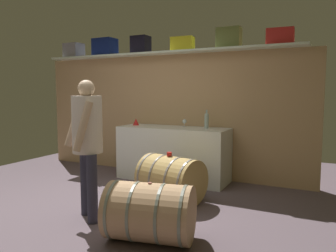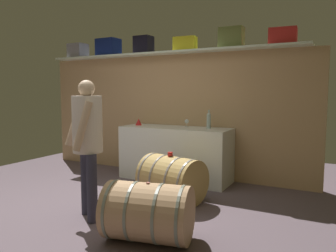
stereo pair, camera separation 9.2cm
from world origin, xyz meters
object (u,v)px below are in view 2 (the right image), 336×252
at_px(wine_barrel_near, 172,178).
at_px(wine_glass, 187,122).
at_px(wine_barrel_far, 148,212).
at_px(winemaker_pouring, 87,135).
at_px(toolcase_navy, 108,47).
at_px(toolcase_red, 283,36).
at_px(wine_bottle_clear, 209,120).
at_px(tasting_cup, 170,154).
at_px(work_cabinet, 175,154).
at_px(toolcase_yellow, 185,44).
at_px(toolcase_olive, 231,38).
at_px(toolcase_black, 144,45).
at_px(toolcase_grey, 78,51).
at_px(red_funnel, 139,122).

bearing_deg(wine_barrel_near, wine_glass, 118.15).
distance_m(wine_barrel_near, wine_barrel_far, 1.21).
bearing_deg(winemaker_pouring, toolcase_navy, -22.83).
distance_m(toolcase_red, wine_glass, 1.92).
relative_size(wine_bottle_clear, tasting_cup, 4.34).
distance_m(work_cabinet, winemaker_pouring, 2.02).
bearing_deg(tasting_cup, toolcase_yellow, 106.04).
relative_size(toolcase_olive, wine_glass, 2.83).
xyz_separation_m(toolcase_black, toolcase_olive, (1.58, 0.00, 0.01)).
bearing_deg(wine_barrel_far, wine_barrel_near, 94.13).
bearing_deg(toolcase_black, work_cabinet, -17.79).
bearing_deg(toolcase_grey, winemaker_pouring, -43.25).
height_order(wine_bottle_clear, wine_barrel_far, wine_bottle_clear).
relative_size(work_cabinet, wine_bottle_clear, 6.21).
distance_m(toolcase_grey, toolcase_black, 1.52).
xyz_separation_m(wine_barrel_near, tasting_cup, (-0.03, -0.00, 0.33)).
relative_size(toolcase_grey, wine_barrel_far, 0.37).
relative_size(wine_bottle_clear, wine_glass, 2.27).
bearing_deg(toolcase_red, toolcase_black, 176.43).
height_order(wine_barrel_near, tasting_cup, tasting_cup).
height_order(wine_bottle_clear, tasting_cup, wine_bottle_clear).
bearing_deg(work_cabinet, toolcase_grey, 174.23).
xyz_separation_m(red_funnel, winemaker_pouring, (0.58, -1.96, 0.04)).
relative_size(work_cabinet, wine_glass, 14.08).
bearing_deg(toolcase_yellow, wine_barrel_far, -77.31).
distance_m(toolcase_black, winemaker_pouring, 2.60).
bearing_deg(red_funnel, toolcase_red, 5.24).
bearing_deg(toolcase_red, wine_bottle_clear, -176.30).
xyz_separation_m(toolcase_black, toolcase_red, (2.33, 0.00, -0.04)).
bearing_deg(toolcase_navy, work_cabinet, -7.82).
bearing_deg(work_cabinet, wine_glass, 38.69).
distance_m(toolcase_yellow, toolcase_red, 1.53).
xyz_separation_m(toolcase_grey, red_funnel, (1.54, -0.21, -1.32)).
bearing_deg(toolcase_navy, tasting_cup, -31.08).
bearing_deg(toolcase_black, toolcase_navy, 179.40).
height_order(toolcase_yellow, wine_bottle_clear, toolcase_yellow).
height_order(toolcase_yellow, red_funnel, toolcase_yellow).
bearing_deg(toolcase_red, work_cabinet, -175.41).
bearing_deg(tasting_cup, red_funnel, 138.99).
bearing_deg(wine_bottle_clear, work_cabinet, -170.11).
bearing_deg(wine_glass, wine_barrel_near, -75.51).
bearing_deg(red_funnel, wine_bottle_clear, 3.55).
bearing_deg(work_cabinet, wine_barrel_far, -70.16).
relative_size(toolcase_navy, work_cabinet, 0.22).
relative_size(wine_glass, wine_barrel_far, 0.14).
relative_size(toolcase_grey, work_cabinet, 0.19).
bearing_deg(wine_barrel_far, toolcase_black, 110.56).
height_order(toolcase_grey, toolcase_red, toolcase_grey).
height_order(toolcase_grey, wine_barrel_far, toolcase_grey).
height_order(toolcase_black, work_cabinet, toolcase_black).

